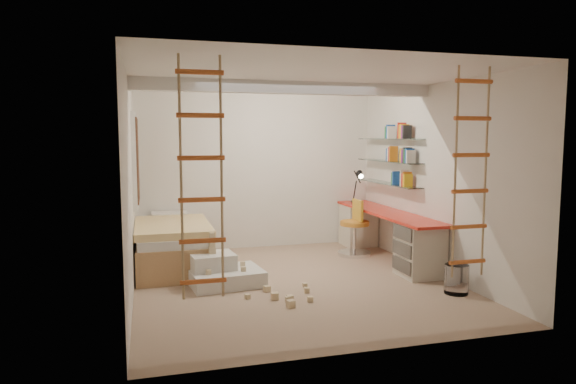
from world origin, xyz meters
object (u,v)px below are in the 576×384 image
object	(u,v)px
play_platform	(222,273)
swivel_chair	(355,235)
desk	(386,233)
bed	(172,245)

from	to	relation	value
play_platform	swivel_chair	bearing A→B (deg)	25.22
desk	swivel_chair	bearing A→B (deg)	135.25
desk	swivel_chair	size ratio (longest dim) A/B	3.14
swivel_chair	desk	bearing A→B (deg)	-44.75
desk	bed	world-z (taller)	desk
swivel_chair	bed	bearing A→B (deg)	179.83
desk	bed	xyz separation A→B (m)	(-3.20, 0.36, -0.07)
bed	swivel_chair	size ratio (longest dim) A/B	2.24
swivel_chair	play_platform	world-z (taller)	swivel_chair
bed	play_platform	bearing A→B (deg)	-62.45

